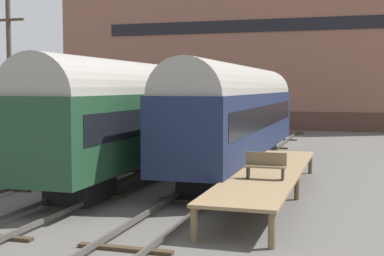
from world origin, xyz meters
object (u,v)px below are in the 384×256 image
(train_car_green, at_px, (143,112))
(bench, at_px, (266,165))
(person_worker, at_px, (42,163))
(train_car_navy, at_px, (239,111))
(utility_pole, at_px, (10,82))

(train_car_green, height_order, bench, train_car_green)
(train_car_green, height_order, person_worker, train_car_green)
(train_car_navy, distance_m, train_car_green, 4.92)
(train_car_navy, bearing_deg, bench, -71.85)
(train_car_green, height_order, utility_pole, utility_pole)
(bench, relative_size, person_worker, 0.76)
(train_car_navy, relative_size, utility_pole, 2.17)
(bench, xyz_separation_m, utility_pole, (-13.96, 5.28, 2.93))
(person_worker, bearing_deg, train_car_navy, 48.07)
(train_car_green, relative_size, person_worker, 10.17)
(train_car_green, distance_m, utility_pole, 7.34)
(train_car_navy, height_order, train_car_green, train_car_green)
(train_car_green, relative_size, utility_pole, 2.17)
(bench, distance_m, person_worker, 9.37)
(bench, xyz_separation_m, person_worker, (-9.32, 0.85, -0.42))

